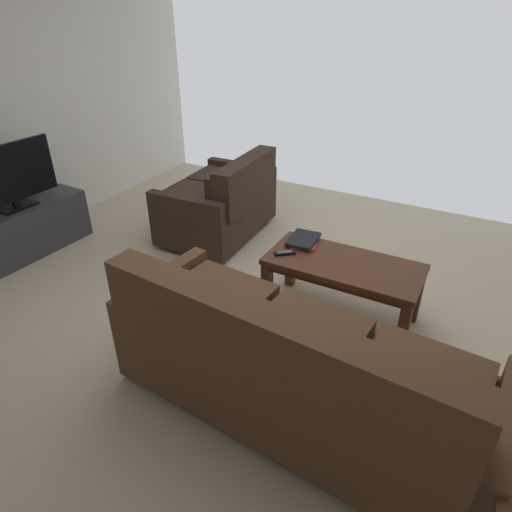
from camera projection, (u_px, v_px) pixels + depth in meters
name	position (u px, v px, depth m)	size (l,w,h in m)	color
ground_plane	(278.00, 319.00, 3.37)	(5.82, 5.37, 0.01)	beige
sofa_main	(292.00, 368.00, 2.38)	(2.14, 0.97, 0.92)	black
loveseat_near	(222.00, 202.00, 4.40)	(0.86, 1.20, 0.84)	black
coffee_table	(343.00, 271.00, 3.21)	(1.10, 0.52, 0.47)	#4C2819
tv_stand	(24.00, 231.00, 4.13)	(0.41, 1.21, 0.48)	#38383D
flat_tv	(8.00, 176.00, 3.86)	(0.21, 0.87, 0.57)	black
book_stack	(304.00, 240.00, 3.43)	(0.25, 0.33, 0.04)	#C63833
tv_remote	(285.00, 253.00, 3.27)	(0.15, 0.13, 0.02)	black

